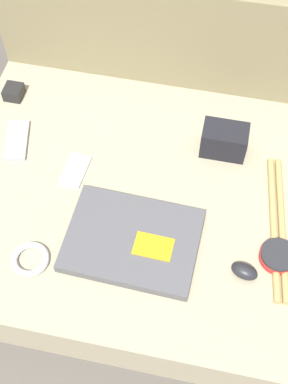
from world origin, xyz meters
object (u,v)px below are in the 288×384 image
at_px(phone_silver, 75,170).
at_px(camera_pouch, 224,140).
at_px(speaker_puck, 278,256).
at_px(laptop, 132,240).
at_px(phone_black, 17,140).
at_px(computer_mouse, 244,271).
at_px(charger_brick, 14,92).

xyz_separation_m(phone_silver, camera_pouch, (0.36, 0.15, 0.04)).
relative_size(speaker_puck, camera_pouch, 0.75).
bearing_deg(laptop, phone_black, 149.47).
bearing_deg(speaker_puck, computer_mouse, -142.76).
distance_m(computer_mouse, speaker_puck, 0.09).
relative_size(laptop, computer_mouse, 4.53).
bearing_deg(camera_pouch, computer_mouse, -75.00).
xyz_separation_m(laptop, computer_mouse, (0.27, -0.03, 0.00)).
height_order(laptop, phone_silver, laptop).
distance_m(laptop, computer_mouse, 0.27).
distance_m(laptop, phone_silver, 0.26).
xyz_separation_m(speaker_puck, phone_silver, (-0.53, 0.14, -0.01)).
relative_size(speaker_puck, phone_black, 0.63).
distance_m(camera_pouch, charger_brick, 0.61).
xyz_separation_m(laptop, phone_black, (-0.37, 0.24, -0.01)).
height_order(speaker_puck, charger_brick, charger_brick).
bearing_deg(charger_brick, laptop, -42.19).
relative_size(speaker_puck, charger_brick, 1.66).
bearing_deg(computer_mouse, phone_black, 171.83).
height_order(laptop, charger_brick, charger_brick).
distance_m(computer_mouse, charger_brick, 0.81).
relative_size(laptop, camera_pouch, 2.70).
distance_m(computer_mouse, phone_silver, 0.50).
bearing_deg(speaker_puck, phone_silver, 164.83).
height_order(camera_pouch, charger_brick, camera_pouch).
relative_size(laptop, phone_silver, 3.04).
distance_m(speaker_puck, camera_pouch, 0.34).
height_order(laptop, phone_black, laptop).
bearing_deg(phone_black, charger_brick, 98.37).
xyz_separation_m(camera_pouch, charger_brick, (-0.61, 0.07, -0.02)).
bearing_deg(laptop, speaker_puck, 6.83).
height_order(computer_mouse, phone_silver, computer_mouse).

